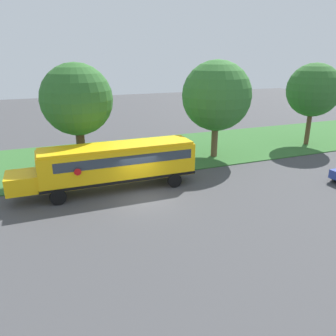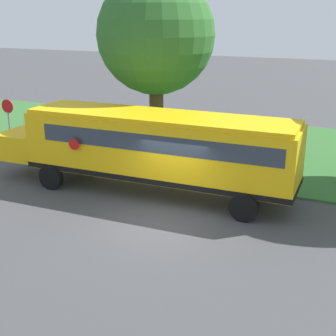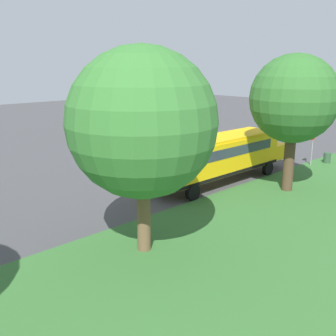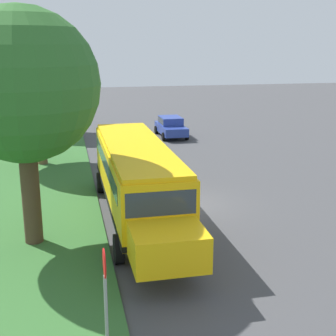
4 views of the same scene
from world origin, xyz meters
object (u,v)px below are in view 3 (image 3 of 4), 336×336
at_px(oak_tree_roadside_mid, 143,121).
at_px(trash_bin, 327,158).
at_px(school_bus, 220,155).
at_px(oak_tree_beside_bus, 295,98).
at_px(stop_sign, 312,144).

xyz_separation_m(oak_tree_roadside_mid, trash_bin, (1.52, -20.39, -5.16)).
relative_size(school_bus, oak_tree_roadside_mid, 1.44).
xyz_separation_m(oak_tree_beside_bus, oak_tree_roadside_mid, (-0.03, 11.80, -0.24)).
height_order(stop_sign, trash_bin, stop_sign).
relative_size(oak_tree_beside_bus, stop_sign, 3.09).
bearing_deg(oak_tree_beside_bus, stop_sign, -73.69).
bearing_deg(stop_sign, trash_bin, -109.50).
height_order(school_bus, oak_tree_roadside_mid, oak_tree_roadside_mid).
relative_size(oak_tree_beside_bus, oak_tree_roadside_mid, 0.98).
bearing_deg(trash_bin, oak_tree_beside_bus, 99.88).
distance_m(school_bus, trash_bin, 10.73).
bearing_deg(stop_sign, oak_tree_beside_bus, 106.31).
xyz_separation_m(oak_tree_beside_bus, stop_sign, (2.05, -7.01, -4.11)).
distance_m(oak_tree_roadside_mid, stop_sign, 19.32).
bearing_deg(oak_tree_beside_bus, oak_tree_roadside_mid, 90.15).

